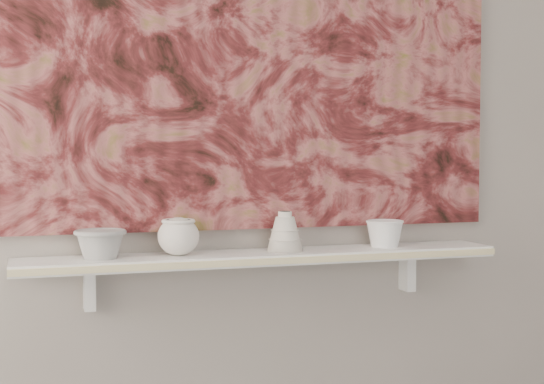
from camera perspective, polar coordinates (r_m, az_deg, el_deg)
name	(u,v)px	position (r m, az deg, el deg)	size (l,w,h in m)	color
wall_back	(256,107)	(2.26, -1.23, 6.41)	(3.60, 3.60, 0.00)	gray
shelf	(265,257)	(2.18, -0.50, -4.91)	(1.40, 0.18, 0.03)	white
shelf_stripe	(276,261)	(2.09, 0.27, -5.24)	(1.40, 0.01, 0.02)	beige
bracket_left	(89,288)	(2.17, -13.60, -7.06)	(0.03, 0.06, 0.12)	white
bracket_right	(407,271)	(2.44, 10.14, -5.91)	(0.03, 0.06, 0.12)	white
painting	(257,42)	(2.26, -1.12, 11.24)	(1.50, 0.03, 1.10)	maroon
house_motif	(396,147)	(2.40, 9.33, 3.34)	(0.09, 0.00, 0.08)	black
bowl_grey	(100,244)	(2.08, -12.80, -3.81)	(0.14, 0.14, 0.08)	gray
cup_cream	(178,236)	(2.11, -7.06, -3.34)	(0.12, 0.12, 0.11)	white
bell_vessel	(285,231)	(2.19, 0.98, -2.96)	(0.10, 0.10, 0.12)	silver
bowl_white	(385,233)	(2.32, 8.48, -3.09)	(0.11, 0.11, 0.08)	white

